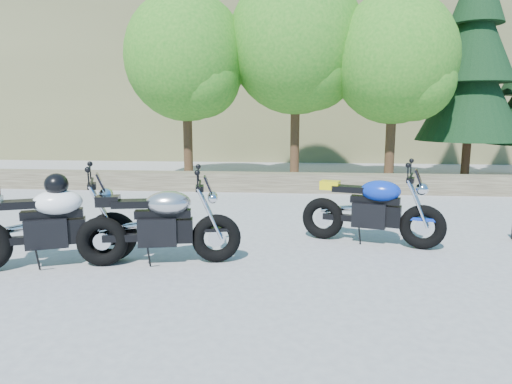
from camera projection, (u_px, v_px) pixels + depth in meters
The scene contains 10 objects.
ground at pixel (237, 250), 7.05m from camera, with size 90.00×90.00×0.00m, color gray.
stone_wall at pixel (264, 182), 12.41m from camera, with size 22.00×0.55×0.50m, color #4F4534.
hillside at pixel (329, 38), 32.99m from camera, with size 80.00×30.00×15.00m, color brown.
tree_decid_left at pixel (189, 62), 13.66m from camera, with size 3.67×3.67×5.62m.
tree_decid_mid at pixel (300, 48), 13.68m from camera, with size 4.08×4.08×6.24m.
tree_decid_right at pixel (398, 63), 12.93m from camera, with size 3.54×3.54×5.41m.
conifer_near at pixel (473, 61), 13.91m from camera, with size 3.17×3.17×7.06m.
silver_bike at pixel (161, 225), 6.33m from camera, with size 2.26×0.78×1.14m.
white_bike at pixel (47, 222), 6.20m from camera, with size 2.22×1.11×1.30m.
blue_bike at pixel (372, 210), 7.32m from camera, with size 2.24×0.94×1.15m.
Camera 1 is at (0.92, -6.74, 2.08)m, focal length 32.00 mm.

